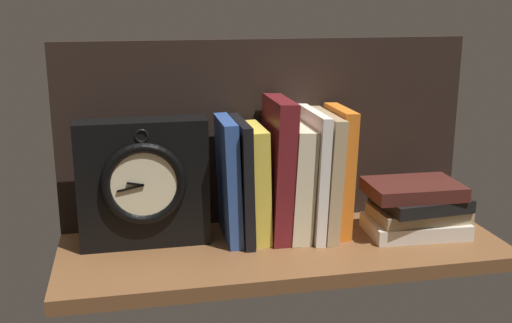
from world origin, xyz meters
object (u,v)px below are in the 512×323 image
at_px(book_white_catcher, 311,173).
at_px(book_orange_pandolfini, 337,170).
at_px(book_maroon_dawkins, 275,169).
at_px(framed_clock, 143,183).
at_px(book_black_skeptic, 242,180).
at_px(book_stack_side, 416,208).
at_px(book_yellow_seinlanguage, 256,182).
at_px(book_blue_modern, 228,180).
at_px(book_cream_twain, 295,180).
at_px(book_tan_shortstories, 323,173).

relative_size(book_white_catcher, book_orange_pandolfini, 0.99).
relative_size(book_maroon_dawkins, framed_clock, 1.13).
height_order(book_black_skeptic, book_stack_side, book_black_skeptic).
bearing_deg(book_yellow_seinlanguage, book_black_skeptic, 180.00).
distance_m(book_blue_modern, book_white_catcher, 0.15).
bearing_deg(book_blue_modern, book_orange_pandolfini, 0.00).
xyz_separation_m(book_black_skeptic, book_maroon_dawkins, (0.06, 0.00, 0.02)).
bearing_deg(book_maroon_dawkins, book_cream_twain, 0.00).
bearing_deg(framed_clock, book_cream_twain, -0.39).
height_order(book_blue_modern, book_stack_side, book_blue_modern).
xyz_separation_m(book_yellow_seinlanguage, book_white_catcher, (0.10, 0.00, 0.01)).
height_order(book_tan_shortstories, book_stack_side, book_tan_shortstories).
height_order(book_white_catcher, book_tan_shortstories, book_white_catcher).
bearing_deg(book_white_catcher, book_orange_pandolfini, -0.00).
xyz_separation_m(book_white_catcher, framed_clock, (-0.30, 0.00, -0.00)).
bearing_deg(book_orange_pandolfini, book_black_skeptic, 180.00).
xyz_separation_m(book_blue_modern, framed_clock, (-0.15, 0.00, 0.00)).
relative_size(book_white_catcher, book_stack_side, 1.24).
distance_m(book_yellow_seinlanguage, book_white_catcher, 0.10).
distance_m(book_blue_modern, book_orange_pandolfini, 0.20).
relative_size(book_black_skeptic, framed_clock, 0.97).
distance_m(book_cream_twain, book_orange_pandolfini, 0.08).
bearing_deg(book_white_catcher, book_tan_shortstories, -0.00).
distance_m(book_blue_modern, book_tan_shortstories, 0.18).
relative_size(book_tan_shortstories, book_orange_pandolfini, 0.96).
height_order(book_orange_pandolfini, book_stack_side, book_orange_pandolfini).
height_order(book_yellow_seinlanguage, book_white_catcher, book_white_catcher).
xyz_separation_m(book_yellow_seinlanguage, framed_clock, (-0.20, 0.00, 0.01)).
height_order(book_yellow_seinlanguage, book_orange_pandolfini, book_orange_pandolfini).
xyz_separation_m(book_cream_twain, book_stack_side, (0.22, -0.05, -0.05)).
bearing_deg(book_black_skeptic, book_white_catcher, 0.00).
distance_m(book_maroon_dawkins, book_white_catcher, 0.07).
relative_size(book_cream_twain, book_orange_pandolfini, 0.88).
bearing_deg(book_blue_modern, book_white_catcher, 0.00).
height_order(book_blue_modern, book_cream_twain, book_blue_modern).
bearing_deg(book_yellow_seinlanguage, book_cream_twain, 0.00).
bearing_deg(book_tan_shortstories, book_white_catcher, 180.00).
xyz_separation_m(book_cream_twain, book_white_catcher, (0.03, 0.00, 0.01)).
xyz_separation_m(book_black_skeptic, book_white_catcher, (0.13, 0.00, 0.01)).
height_order(book_yellow_seinlanguage, book_tan_shortstories, book_tan_shortstories).
bearing_deg(framed_clock, book_stack_side, -5.72).
xyz_separation_m(book_blue_modern, book_tan_shortstories, (0.18, 0.00, 0.00)).
bearing_deg(book_orange_pandolfini, book_white_catcher, 180.00).
distance_m(book_maroon_dawkins, book_cream_twain, 0.05).
height_order(book_orange_pandolfini, framed_clock, book_orange_pandolfini).
bearing_deg(book_yellow_seinlanguage, book_tan_shortstories, 0.00).
height_order(book_white_catcher, book_orange_pandolfini, book_orange_pandolfini).
xyz_separation_m(book_black_skeptic, framed_clock, (-0.17, 0.00, 0.00)).
height_order(book_black_skeptic, book_cream_twain, book_black_skeptic).
bearing_deg(book_white_catcher, framed_clock, 179.65).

